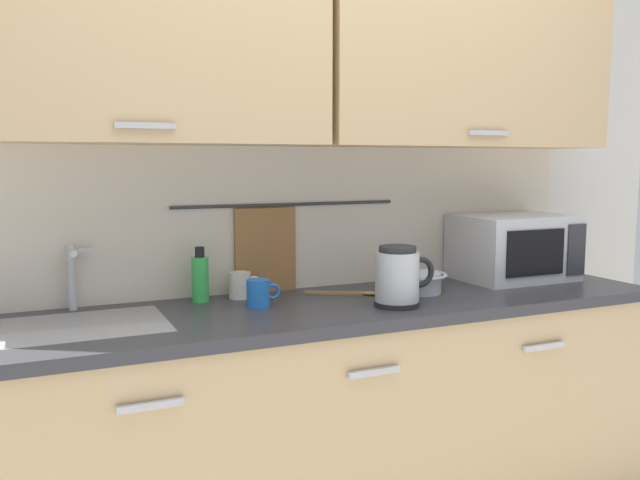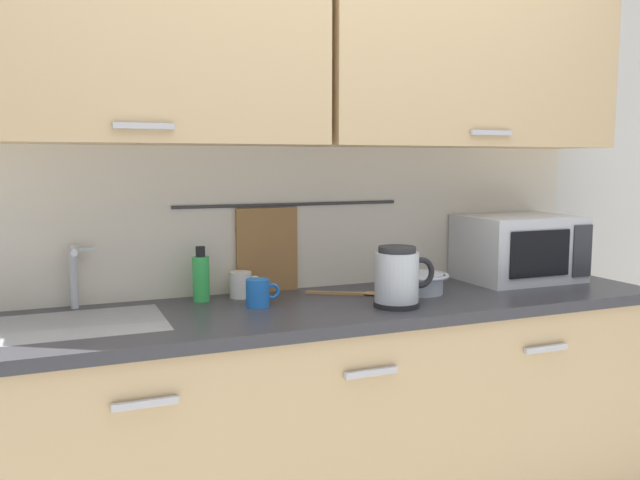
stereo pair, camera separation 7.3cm
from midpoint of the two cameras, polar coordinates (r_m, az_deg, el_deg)
The scene contains 10 objects.
counter_unit at distance 2.45m, azimuth -0.12°, elevation -15.67°, with size 2.53×0.64×0.90m.
back_wall_assembly at distance 2.48m, azimuth -2.13°, elevation 9.84°, with size 3.70×0.41×2.50m.
sink_faucet at distance 2.32m, azimuth -21.58°, elevation -2.32°, with size 0.09×0.17×0.22m.
microwave at distance 2.86m, azimuth 15.76°, elevation -0.60°, with size 0.46×0.35×0.27m.
electric_kettle at distance 2.25m, azimuth 5.91°, elevation -3.22°, with size 0.23×0.16×0.21m.
dish_soap_bottle at distance 2.36m, azimuth -11.25°, elevation -3.24°, with size 0.06×0.06×0.20m.
mug_near_sink at distance 2.41m, azimuth -7.78°, elevation -3.91°, with size 0.12×0.08×0.09m.
mixing_bowl at distance 2.50m, azimuth 7.74°, elevation -3.57°, with size 0.21×0.21×0.08m.
mug_by_kettle at distance 2.25m, azimuth -6.25°, elevation -4.63°, with size 0.12×0.08×0.09m.
wooden_spoon at distance 2.45m, azimuth 1.79°, elevation -4.63°, with size 0.25×0.17×0.01m.
Camera 1 is at (-0.97, -1.75, 1.40)m, focal length 36.79 mm.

